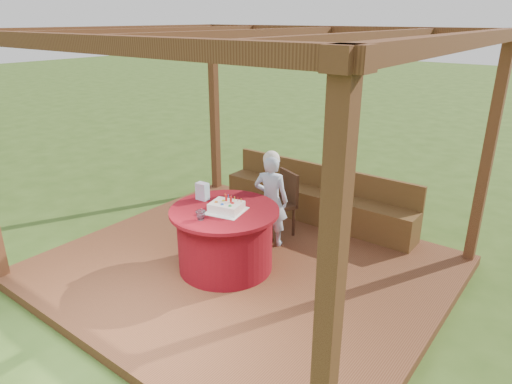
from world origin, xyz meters
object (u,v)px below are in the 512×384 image
at_px(table, 225,238).
at_px(chair, 281,200).
at_px(gift_bag, 202,191).
at_px(drinking_glass, 201,215).
at_px(bench, 316,202).
at_px(elderly_woman, 271,198).
at_px(birthday_cake, 226,207).

distance_m(table, chair, 1.20).
relative_size(gift_bag, drinking_glass, 1.90).
relative_size(bench, table, 2.36).
relative_size(table, chair, 1.45).
distance_m(bench, chair, 0.74).
height_order(table, elderly_woman, elderly_woman).
bearing_deg(birthday_cake, chair, 93.59).
bearing_deg(table, gift_bag, 170.12).
height_order(table, birthday_cake, birthday_cake).
bearing_deg(gift_bag, drinking_glass, -52.19).
xyz_separation_m(birthday_cake, gift_bag, (-0.47, 0.10, 0.05)).
bearing_deg(elderly_woman, birthday_cake, -90.40).
bearing_deg(elderly_woman, chair, 102.87).
bearing_deg(bench, drinking_glass, -94.02).
bearing_deg(table, drinking_glass, -92.17).
bearing_deg(birthday_cake, bench, 87.38).
bearing_deg(table, birthday_cake, -26.36).
distance_m(gift_bag, drinking_glass, 0.60).
xyz_separation_m(bench, drinking_glass, (-0.16, -2.25, 0.55)).
relative_size(bench, gift_bag, 14.26).
xyz_separation_m(bench, table, (-0.14, -1.88, 0.12)).
xyz_separation_m(bench, birthday_cake, (-0.09, -1.91, 0.55)).
xyz_separation_m(chair, drinking_glass, (0.01, -1.57, 0.32)).
bearing_deg(gift_bag, birthday_cake, -15.85).
relative_size(chair, drinking_glass, 7.92).
bearing_deg(chair, birthday_cake, -86.41).
xyz_separation_m(chair, elderly_woman, (0.08, -0.36, 0.16)).
bearing_deg(elderly_woman, gift_bag, -121.66).
distance_m(bench, gift_bag, 1.98).
distance_m(elderly_woman, gift_bag, 0.92).
relative_size(chair, elderly_woman, 0.69).
height_order(birthday_cake, drinking_glass, birthday_cake).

